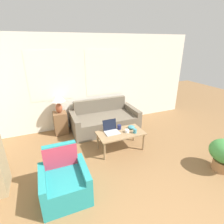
% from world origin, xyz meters
% --- Properties ---
extents(wall_back, '(6.99, 0.06, 2.60)m').
position_xyz_m(wall_back, '(-0.00, 4.07, 1.31)').
color(wall_back, silver).
rests_on(wall_back, ground_plane).
extents(couch, '(1.87, 0.94, 0.82)m').
position_xyz_m(couch, '(0.48, 3.58, 0.25)').
color(couch, '#665B4C').
rests_on(couch, ground_plane).
extents(armchair, '(0.74, 0.71, 0.82)m').
position_xyz_m(armchair, '(-0.95, 1.57, 0.26)').
color(armchair, teal).
rests_on(armchair, ground_plane).
extents(side_table, '(0.35, 0.35, 0.61)m').
position_xyz_m(side_table, '(-0.73, 3.79, 0.30)').
color(side_table, brown).
rests_on(side_table, ground_plane).
extents(table_lamp, '(0.37, 0.37, 0.53)m').
position_xyz_m(table_lamp, '(-0.73, 3.79, 0.97)').
color(table_lamp, brown).
rests_on(table_lamp, side_table).
extents(coffee_table, '(1.07, 0.56, 0.45)m').
position_xyz_m(coffee_table, '(0.46, 2.42, 0.40)').
color(coffee_table, '#8E704C').
rests_on(coffee_table, ground_plane).
extents(laptop, '(0.33, 0.32, 0.26)m').
position_xyz_m(laptop, '(0.27, 2.54, 0.51)').
color(laptop, '#B7B7BC').
rests_on(laptop, coffee_table).
extents(cup_navy, '(0.10, 0.10, 0.07)m').
position_xyz_m(cup_navy, '(0.59, 2.37, 0.48)').
color(cup_navy, white).
rests_on(cup_navy, coffee_table).
extents(cup_yellow, '(0.09, 0.09, 0.11)m').
position_xyz_m(cup_yellow, '(0.49, 2.59, 0.50)').
color(cup_yellow, '#191E4C').
rests_on(cup_yellow, coffee_table).
extents(cup_white, '(0.08, 0.08, 0.10)m').
position_xyz_m(cup_white, '(0.74, 2.28, 0.50)').
color(cup_white, teal).
rests_on(cup_white, coffee_table).
extents(snack_bowl, '(0.16, 0.16, 0.08)m').
position_xyz_m(snack_bowl, '(0.77, 2.50, 0.49)').
color(snack_bowl, teal).
rests_on(snack_bowl, coffee_table).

